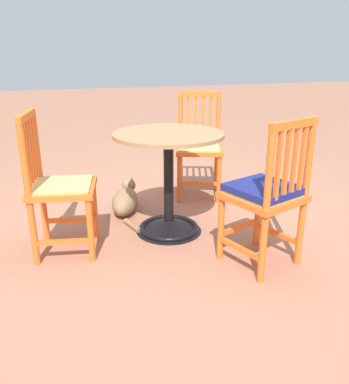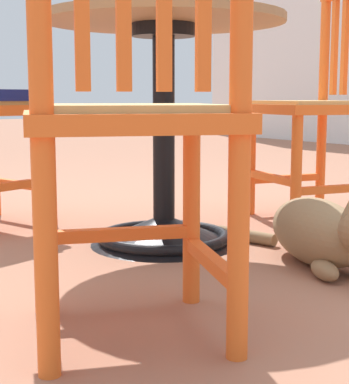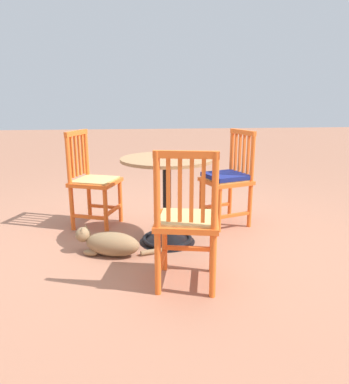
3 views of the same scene
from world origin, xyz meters
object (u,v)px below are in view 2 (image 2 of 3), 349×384
(orange_chair_tucked_in, at_px, (318,108))
(tabby_cat, at_px, (322,234))
(orange_chair_facing_out, at_px, (131,120))
(cafe_table, at_px, (164,158))

(orange_chair_tucked_in, bearing_deg, tabby_cat, -44.39)
(orange_chair_facing_out, height_order, orange_chair_tucked_in, same)
(cafe_table, relative_size, tabby_cat, 1.03)
(cafe_table, bearing_deg, orange_chair_tucked_in, 94.54)
(orange_chair_facing_out, relative_size, tabby_cat, 1.23)
(orange_chair_tucked_in, relative_size, tabby_cat, 1.23)
(orange_chair_facing_out, bearing_deg, orange_chair_tucked_in, 119.97)
(cafe_table, distance_m, orange_chair_tucked_in, 0.77)
(cafe_table, relative_size, orange_chair_tucked_in, 0.83)
(orange_chair_facing_out, distance_m, orange_chair_tucked_in, 1.44)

